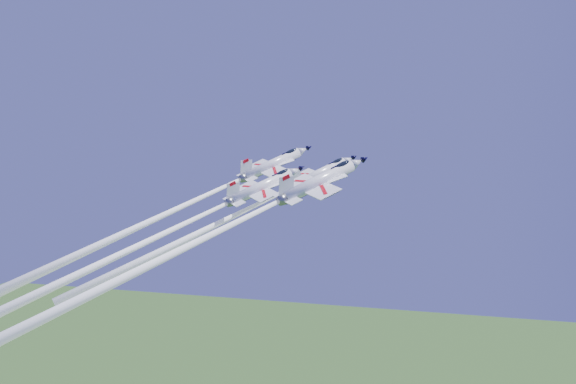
% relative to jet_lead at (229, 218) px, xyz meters
% --- Properties ---
extents(jet_lead, '(29.57, 32.70, 40.52)m').
position_rel_jet_lead_xyz_m(jet_lead, '(0.00, 0.00, 0.00)').
color(jet_lead, white).
extents(jet_left, '(31.77, 35.26, 44.55)m').
position_rel_jet_lead_xyz_m(jet_left, '(-10.18, -1.56, 0.87)').
color(jet_left, white).
extents(jet_right, '(37.86, 42.18, 54.28)m').
position_rel_jet_lead_xyz_m(jet_right, '(-2.25, -15.90, -2.85)').
color(jet_right, white).
extents(jet_slot, '(31.83, 35.37, 44.93)m').
position_rel_jet_lead_xyz_m(jet_slot, '(-9.16, -12.09, -2.39)').
color(jet_slot, white).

